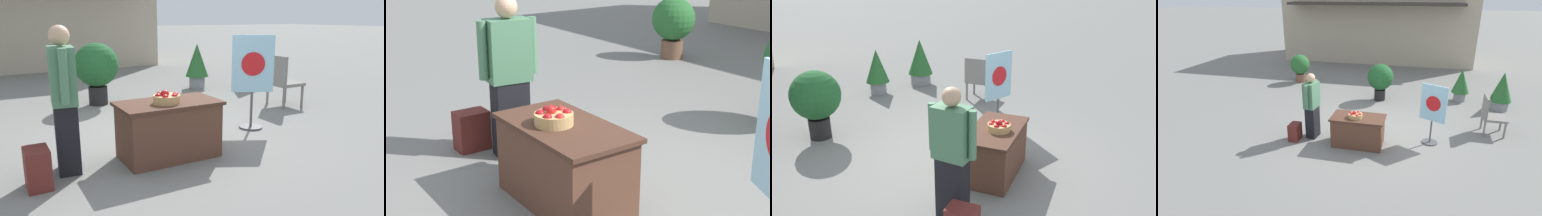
% 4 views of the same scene
% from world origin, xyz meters
% --- Properties ---
extents(ground_plane, '(120.00, 120.00, 0.00)m').
position_xyz_m(ground_plane, '(0.00, 0.00, 0.00)').
color(ground_plane, slate).
extents(display_table, '(1.24, 0.69, 0.71)m').
position_xyz_m(display_table, '(-0.22, -0.73, 0.36)').
color(display_table, brown).
rests_on(display_table, ground_plane).
extents(apple_basket, '(0.32, 0.32, 0.16)m').
position_xyz_m(apple_basket, '(-0.28, -0.79, 0.77)').
color(apple_basket, tan).
rests_on(apple_basket, display_table).
extents(person_visitor, '(0.31, 0.61, 1.63)m').
position_xyz_m(person_visitor, '(-1.41, -0.59, 0.83)').
color(person_visitor, black).
rests_on(person_visitor, ground_plane).
extents(backpack, '(0.24, 0.34, 0.42)m').
position_xyz_m(backpack, '(-1.77, -0.86, 0.21)').
color(backpack, maroon).
rests_on(backpack, ground_plane).
extents(poster_board, '(0.58, 0.36, 1.45)m').
position_xyz_m(poster_board, '(1.44, -0.24, 0.81)').
color(poster_board, '#4C4C51').
rests_on(poster_board, ground_plane).
extents(patio_chair, '(0.55, 0.55, 0.99)m').
position_xyz_m(patio_chair, '(2.89, 0.68, 0.54)').
color(patio_chair, gray).
rests_on(patio_chair, ground_plane).
extents(potted_plant_far_right, '(0.56, 0.56, 1.08)m').
position_xyz_m(potted_plant_far_right, '(2.40, 3.09, 0.61)').
color(potted_plant_far_right, gray).
rests_on(potted_plant_far_right, ground_plane).
extents(potted_plant_far_left, '(0.86, 0.86, 1.22)m').
position_xyz_m(potted_plant_far_left, '(-0.20, 2.54, 0.75)').
color(potted_plant_far_left, black).
rests_on(potted_plant_far_left, ground_plane).
extents(potted_plant_near_left, '(0.63, 0.63, 1.18)m').
position_xyz_m(potted_plant_near_left, '(3.52, 2.53, 0.63)').
color(potted_plant_near_left, gray).
rests_on(potted_plant_near_left, ground_plane).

